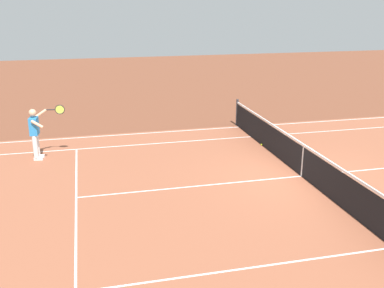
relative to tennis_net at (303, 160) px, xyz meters
name	(u,v)px	position (x,y,z in m)	size (l,w,h in m)	color
ground_plane	(302,176)	(0.00, 0.00, -0.49)	(60.00, 60.00, 0.00)	brown
court_slab	(302,176)	(0.00, 0.00, -0.49)	(24.20, 11.40, 0.00)	#935138
court_line_markings	(302,176)	(0.00, 0.00, -0.49)	(23.85, 11.05, 0.01)	white
tennis_net	(303,160)	(0.00, 0.00, 0.00)	(0.10, 11.70, 1.08)	#2D2D33
tennis_player_near	(36,131)	(7.59, -3.40, 0.44)	(1.12, 0.77, 1.70)	white
tennis_ball	(262,145)	(0.04, -3.00, -0.46)	(0.07, 0.07, 0.07)	#CCE01E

